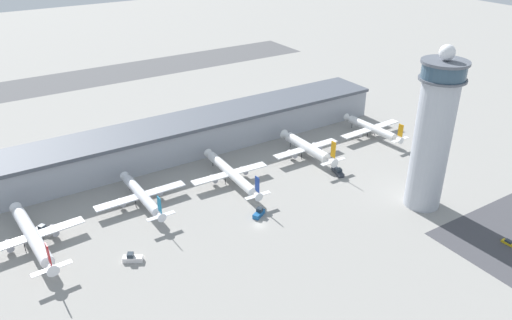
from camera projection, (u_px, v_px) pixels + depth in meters
ground_plane at (259, 225)px, 181.54m from camera, size 1000.00×1000.00×0.00m
terminal_building at (177, 138)px, 230.58m from camera, size 215.20×25.00×15.94m
runway_strip at (92, 77)px, 339.98m from camera, size 322.80×44.00×0.01m
control_tower at (433, 134)px, 181.14m from camera, size 16.51×16.51×62.54m
airplane_gate_alpha at (32, 236)px, 167.28m from camera, size 35.22×45.31×14.12m
airplane_gate_bravo at (142, 195)px, 191.70m from camera, size 36.25×37.89×12.60m
airplane_gate_charlie at (231, 173)px, 207.60m from camera, size 34.27×45.25×12.84m
airplane_gate_delta at (307, 148)px, 228.68m from camera, size 34.47×37.42×14.72m
airplane_gate_echo at (372, 128)px, 249.96m from camera, size 37.63×37.45×12.60m
service_truck_catering at (132, 258)px, 162.68m from camera, size 6.68×5.31×3.13m
service_truck_fuel at (259, 213)px, 186.61m from camera, size 6.31×4.95×3.17m
service_truck_baggage at (44, 230)px, 176.75m from camera, size 5.62×6.92×3.13m
service_truck_water at (338, 172)px, 216.23m from camera, size 4.82×8.64×2.83m
car_blue_compact at (508, 243)px, 171.22m from camera, size 1.94×4.30×1.49m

